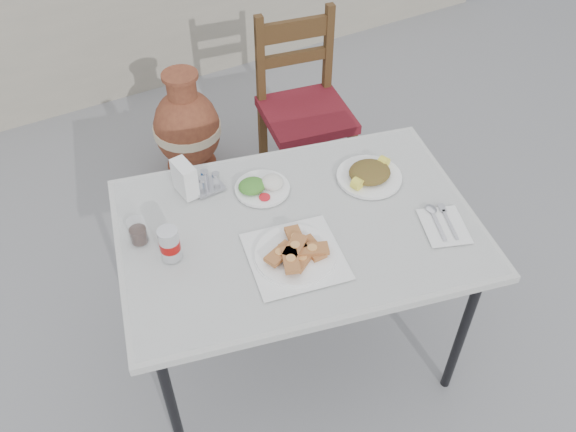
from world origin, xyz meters
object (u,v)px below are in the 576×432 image
salad_rice_plate (262,186)px  salad_chopped_plate (370,174)px  cola_glass (138,232)px  condiment_caddy (208,183)px  chair (304,108)px  soda_can (170,244)px  cafe_table (298,235)px  terracotta_urn (187,129)px  napkin_holder (185,179)px  pide_plate (295,251)px

salad_rice_plate → salad_chopped_plate: size_ratio=0.83×
cola_glass → condiment_caddy: cola_glass is taller
salad_rice_plate → chair: 1.06m
soda_can → cola_glass: soda_can is taller
cafe_table → condiment_caddy: size_ratio=12.51×
cafe_table → soda_can: soda_can is taller
salad_rice_plate → cola_glass: bearing=-176.3°
salad_rice_plate → salad_chopped_plate: 0.44m
cafe_table → salad_rice_plate: size_ratio=6.85×
salad_chopped_plate → terracotta_urn: (-0.32, 1.33, -0.52)m
salad_chopped_plate → napkin_holder: size_ratio=1.90×
pide_plate → condiment_caddy: condiment_caddy is taller
chair → soda_can: bearing=-129.5°
cola_glass → terracotta_urn: 1.46m
pide_plate → chair: bearing=58.7°
cafe_table → salad_chopped_plate: bearing=13.2°
salad_rice_plate → condiment_caddy: 0.21m
condiment_caddy → napkin_holder: bearing=163.9°
napkin_holder → pide_plate: bearing=-74.5°
cola_glass → terracotta_urn: (0.61, 1.21, -0.54)m
condiment_caddy → terracotta_urn: bearing=75.3°
salad_rice_plate → terracotta_urn: salad_rice_plate is taller
salad_rice_plate → condiment_caddy: bearing=149.7°
cafe_table → salad_rice_plate: 0.25m
chair → salad_chopped_plate: bearing=-94.3°
cafe_table → salad_chopped_plate: size_ratio=5.69×
salad_chopped_plate → soda_can: (-0.86, -0.02, 0.04)m
soda_can → condiment_caddy: bearing=46.3°
terracotta_urn → chair: bearing=-36.3°
salad_chopped_plate → chair: size_ratio=0.26×
pide_plate → napkin_holder: bearing=112.5°
soda_can → cola_glass: bearing=120.1°
pide_plate → terracotta_urn: pide_plate is taller
pide_plate → salad_rice_plate: pide_plate is taller
salad_rice_plate → salad_chopped_plate: bearing=-19.6°
condiment_caddy → chair: 1.11m
cafe_table → condiment_caddy: bearing=122.0°
soda_can → pide_plate: bearing=-28.7°
soda_can → chair: size_ratio=0.13×
salad_chopped_plate → napkin_holder: 0.74m
salad_chopped_plate → chair: 1.00m
cola_glass → condiment_caddy: bearing=23.0°
condiment_caddy → terracotta_urn: condiment_caddy is taller
cafe_table → soda_can: 0.50m
condiment_caddy → cafe_table: bearing=-58.0°
salad_rice_plate → terracotta_urn: size_ratio=0.32×
salad_chopped_plate → cola_glass: (-0.93, 0.11, 0.02)m
salad_rice_plate → soda_can: 0.47m
salad_rice_plate → chair: size_ratio=0.22×
terracotta_urn → napkin_holder: bearing=-109.1°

